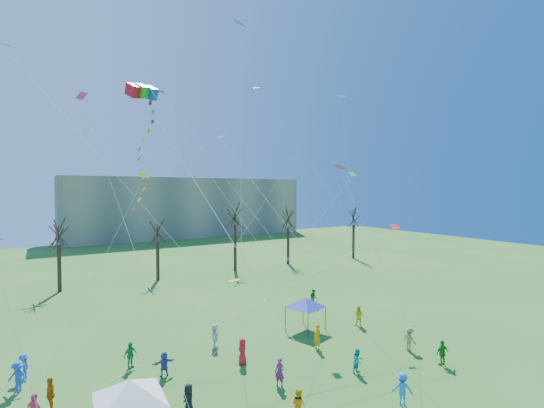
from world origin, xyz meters
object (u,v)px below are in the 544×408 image
distant_building (188,207)px  canopy_tent_blue (305,302)px  canopy_tent_white (130,390)px  big_box_kite (148,157)px

distant_building → canopy_tent_blue: bearing=-101.6°
canopy_tent_white → canopy_tent_blue: size_ratio=1.18×
big_box_kite → distant_building: bearing=69.2°
distant_building → canopy_tent_white: 83.61m
distant_building → canopy_tent_blue: (-14.39, -70.36, -5.14)m
canopy_tent_blue → big_box_kite: bearing=-164.0°
distant_building → canopy_tent_white: distant_building is taller
big_box_kite → canopy_tent_white: size_ratio=4.65×
distant_building → canopy_tent_white: bearing=-111.1°
canopy_tent_white → big_box_kite: bearing=62.7°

